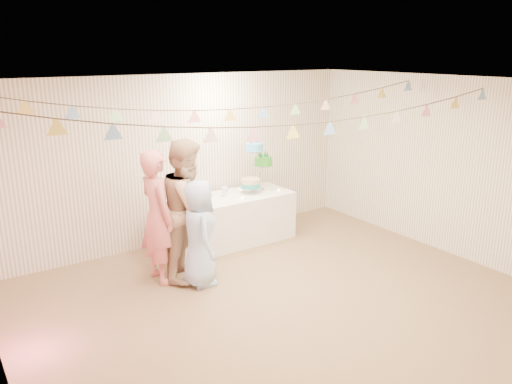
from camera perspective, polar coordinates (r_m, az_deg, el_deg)
floor at (r=6.23m, az=2.67°, el=-12.21°), size 6.00×6.00×0.00m
ceiling at (r=5.51m, az=3.02°, el=12.39°), size 6.00×6.00×0.00m
back_wall at (r=7.81m, az=-8.25°, el=3.67°), size 6.00×6.00×0.00m
front_wall at (r=4.15m, az=24.28°, el=-8.83°), size 6.00×6.00×0.00m
right_wall at (r=7.86m, az=20.64°, el=2.87°), size 5.00×5.00×0.00m
table at (r=7.84m, az=-3.05°, el=-3.15°), size 2.01×0.81×0.76m
cake_stand at (r=7.95m, az=0.08°, el=2.97°), size 0.72×0.43×0.81m
cake_bottom at (r=7.90m, az=-0.57°, el=0.50°), size 0.31×0.31×0.15m
cake_middle at (r=8.13m, az=0.78°, el=2.91°), size 0.27×0.27×0.22m
cake_top_tier at (r=7.85m, az=-0.16°, el=4.45°), size 0.25×0.25×0.19m
platter at (r=7.41m, az=-6.72°, el=-1.28°), size 0.36×0.36×0.02m
posy at (r=7.72m, az=-3.62°, el=0.05°), size 0.14×0.14×0.16m
person_adult_a at (r=6.52m, az=-11.19°, el=-2.79°), size 0.44×0.65×1.75m
person_adult_b at (r=6.58m, az=-7.73°, el=-1.96°), size 1.13×1.15×1.87m
person_child at (r=6.40m, az=-6.51°, el=-4.69°), size 0.58×0.76×1.39m
bunting_back at (r=6.43m, az=-3.03°, el=10.67°), size 5.60×1.10×0.40m
bunting_front at (r=5.37m, az=4.28°, el=9.28°), size 5.60×0.90×0.36m
tealight_0 at (r=7.23m, az=-7.91°, el=-1.67°), size 0.04×0.04×0.03m
tealight_1 at (r=7.70m, az=-6.01°, el=-0.49°), size 0.04×0.04×0.03m
tealight_2 at (r=7.59m, az=-1.58°, el=-0.67°), size 0.04×0.04×0.03m
tealight_3 at (r=8.08m, az=-1.77°, el=0.36°), size 0.04×0.04×0.03m
tealight_4 at (r=8.01m, az=2.60°, el=0.23°), size 0.04×0.04×0.03m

